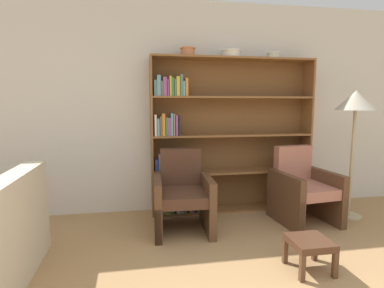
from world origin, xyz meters
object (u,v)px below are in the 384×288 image
object	(u,v)px
bowl_cream	(274,55)
armchair_cushioned	(303,189)
bowl_copper	(188,51)
bowl_brass	(231,53)
armchair_leather	(182,195)
footstool	(310,245)
floor_lamp	(356,106)
bookshelf	(217,139)

from	to	relation	value
bowl_cream	armchair_cushioned	bearing A→B (deg)	-69.95
bowl_copper	bowl_brass	distance (m)	0.56
armchair_leather	footstool	distance (m)	1.43
armchair_cushioned	floor_lamp	size ratio (longest dim) A/B	0.57
floor_lamp	bowl_brass	bearing A→B (deg)	160.46
floor_lamp	footstool	distance (m)	1.99
bowl_brass	footstool	xyz separation A→B (m)	(0.24, -1.58, -1.85)
bowl_cream	armchair_leather	world-z (taller)	bowl_cream
bowl_brass	floor_lamp	world-z (taller)	bowl_brass
bowl_copper	footstool	world-z (taller)	bowl_copper
bowl_brass	bowl_cream	size ratio (longest dim) A/B	1.38
armchair_leather	bowl_copper	bearing A→B (deg)	-103.18
bowl_copper	bowl_cream	xyz separation A→B (m)	(1.14, -0.00, -0.01)
bowl_copper	armchair_cushioned	world-z (taller)	bowl_copper
bowl_copper	floor_lamp	world-z (taller)	bowl_copper
floor_lamp	armchair_leather	bearing A→B (deg)	-179.41
bookshelf	armchair_cushioned	world-z (taller)	bookshelf
bowl_brass	footstool	size ratio (longest dim) A/B	0.76
bowl_cream	footstool	world-z (taller)	bowl_cream
bowl_copper	bowl_cream	size ratio (longest dim) A/B	1.07
bowl_cream	armchair_leather	bearing A→B (deg)	-157.61
bowl_cream	bookshelf	bearing A→B (deg)	178.31
floor_lamp	armchair_cushioned	bearing A→B (deg)	-178.06
bowl_brass	floor_lamp	bearing A→B (deg)	-19.54
armchair_leather	floor_lamp	world-z (taller)	floor_lamp
armchair_leather	floor_lamp	distance (m)	2.37
bowl_copper	footstool	distance (m)	2.57
armchair_leather	armchair_cushioned	xyz separation A→B (m)	(1.48, -0.00, 0.00)
floor_lamp	footstool	xyz separation A→B (m)	(-1.19, -1.07, -1.18)
bookshelf	bowl_brass	xyz separation A→B (m)	(0.17, -0.02, 1.10)
bowl_copper	armchair_leather	bearing A→B (deg)	-105.46
bowl_cream	armchair_leather	distance (m)	2.17
bookshelf	armchair_cushioned	size ratio (longest dim) A/B	2.38
bowl_brass	armchair_leather	bearing A→B (deg)	-143.21
bookshelf	bowl_cream	world-z (taller)	bowl_cream
bowl_cream	armchair_leather	size ratio (longest dim) A/B	0.20
bookshelf	armchair_leather	xyz separation A→B (m)	(-0.54, -0.55, -0.57)
bowl_copper	footstool	size ratio (longest dim) A/B	0.59
armchair_cushioned	bowl_brass	bearing A→B (deg)	-40.81
bookshelf	armchair_leather	distance (m)	0.96
armchair_cushioned	footstool	bearing A→B (deg)	56.91
bowl_brass	armchair_cushioned	world-z (taller)	bowl_brass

